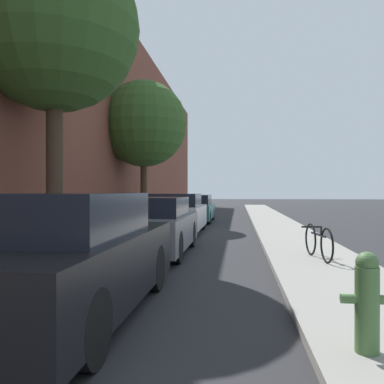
% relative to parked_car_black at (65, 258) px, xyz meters
% --- Properties ---
extents(ground_plane, '(120.00, 120.00, 0.00)m').
position_rel_parked_car_black_xyz_m(ground_plane, '(0.81, 10.32, -0.72)').
color(ground_plane, '#28282B').
extents(sidewalk_left, '(2.00, 52.00, 0.12)m').
position_rel_parked_car_black_xyz_m(sidewalk_left, '(-2.09, 10.32, -0.66)').
color(sidewalk_left, gray).
rests_on(sidewalk_left, ground).
extents(sidewalk_right, '(2.00, 52.00, 0.12)m').
position_rel_parked_car_black_xyz_m(sidewalk_right, '(3.71, 10.32, -0.66)').
color(sidewalk_right, gray).
rests_on(sidewalk_right, ground).
extents(building_facade_left, '(0.70, 52.00, 9.45)m').
position_rel_parked_car_black_xyz_m(building_facade_left, '(-3.44, 10.32, 4.01)').
color(building_facade_left, brown).
rests_on(building_facade_left, ground).
extents(parked_car_black, '(1.80, 4.37, 1.50)m').
position_rel_parked_car_black_xyz_m(parked_car_black, '(0.00, 0.00, 0.00)').
color(parked_car_black, black).
rests_on(parked_car_black, ground).
extents(parked_car_grey, '(1.83, 4.10, 1.37)m').
position_rel_parked_car_black_xyz_m(parked_car_grey, '(-0.03, 4.90, -0.05)').
color(parked_car_grey, black).
rests_on(parked_car_grey, ground).
extents(parked_car_white, '(1.85, 4.15, 1.42)m').
position_rel_parked_car_black_xyz_m(parked_car_white, '(-0.16, 9.83, -0.03)').
color(parked_car_white, black).
rests_on(parked_car_white, ground).
extents(parked_car_teal, '(1.82, 4.56, 1.33)m').
position_rel_parked_car_black_xyz_m(parked_car_teal, '(-0.09, 14.91, -0.07)').
color(parked_car_teal, black).
rests_on(parked_car_teal, ground).
extents(street_tree_near, '(3.81, 3.81, 7.00)m').
position_rel_parked_car_black_xyz_m(street_tree_near, '(-2.03, 3.97, 4.47)').
color(street_tree_near, '#423323').
rests_on(street_tree_near, sidewalk_left).
extents(street_tree_far, '(3.74, 3.74, 6.18)m').
position_rel_parked_car_black_xyz_m(street_tree_far, '(-2.01, 12.47, 3.70)').
color(street_tree_far, '#423323').
rests_on(street_tree_far, sidewalk_left).
extents(fire_hydrant, '(0.44, 0.20, 0.88)m').
position_rel_parked_car_black_xyz_m(fire_hydrant, '(3.18, -0.99, -0.15)').
color(fire_hydrant, '#47703D').
rests_on(fire_hydrant, sidewalk_right).
extents(bicycle, '(0.44, 1.69, 0.69)m').
position_rel_parked_car_black_xyz_m(bicycle, '(3.71, 3.89, -0.24)').
color(bicycle, black).
rests_on(bicycle, sidewalk_right).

